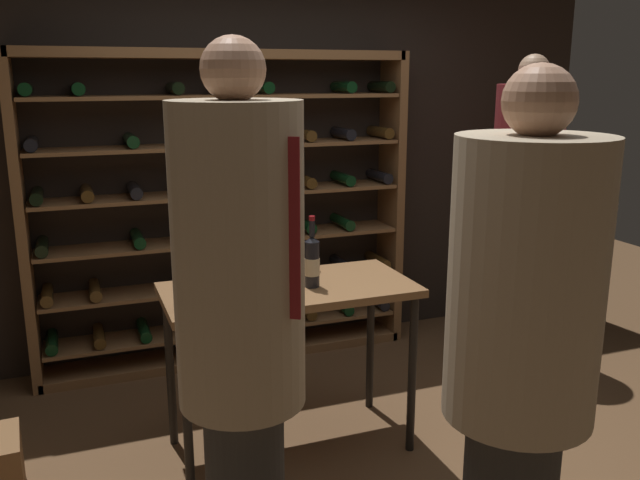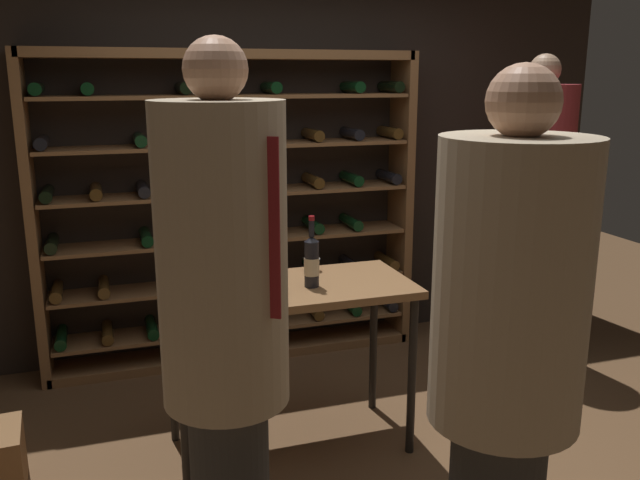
{
  "view_description": "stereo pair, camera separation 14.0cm",
  "coord_description": "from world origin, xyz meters",
  "px_view_note": "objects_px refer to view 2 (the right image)",
  "views": [
    {
      "loc": [
        -1.31,
        -2.75,
        1.93
      ],
      "look_at": [
        -0.16,
        0.29,
        1.12
      ],
      "focal_mm": 37.58,
      "sensor_mm": 36.0,
      "label": 1
    },
    {
      "loc": [
        -1.18,
        -2.79,
        1.93
      ],
      "look_at": [
        -0.16,
        0.29,
        1.12
      ],
      "focal_mm": 37.58,
      "sensor_mm": 36.0,
      "label": 2
    }
  ],
  "objects_px": {
    "person_host_in_suit": "(225,327)",
    "wine_glass_stemmed_left": "(312,254)",
    "wine_bottle_amber_reserve": "(312,261)",
    "wine_bottle_black_capsule": "(229,256)",
    "tasting_table": "(289,305)",
    "person_guest_plum_blouse": "(505,349)",
    "person_bystander_red_print": "(535,195)",
    "wine_rack": "(233,212)",
    "wine_bottle_gold_foil": "(180,281)"
  },
  "relations": [
    {
      "from": "tasting_table",
      "to": "wine_glass_stemmed_left",
      "type": "distance_m",
      "value": 0.35
    },
    {
      "from": "person_guest_plum_blouse",
      "to": "person_bystander_red_print",
      "type": "xyz_separation_m",
      "value": [
        1.58,
        2.06,
        0.06
      ]
    },
    {
      "from": "wine_bottle_amber_reserve",
      "to": "wine_bottle_gold_foil",
      "type": "bearing_deg",
      "value": -169.72
    },
    {
      "from": "wine_rack",
      "to": "tasting_table",
      "type": "bearing_deg",
      "value": -88.65
    },
    {
      "from": "wine_bottle_amber_reserve",
      "to": "wine_bottle_black_capsule",
      "type": "height_order",
      "value": "wine_bottle_amber_reserve"
    },
    {
      "from": "tasting_table",
      "to": "wine_bottle_amber_reserve",
      "type": "distance_m",
      "value": 0.26
    },
    {
      "from": "person_bystander_red_print",
      "to": "wine_glass_stemmed_left",
      "type": "xyz_separation_m",
      "value": [
        -1.71,
        -0.43,
        -0.15
      ]
    },
    {
      "from": "wine_rack",
      "to": "person_guest_plum_blouse",
      "type": "bearing_deg",
      "value": -82.51
    },
    {
      "from": "person_bystander_red_print",
      "to": "wine_glass_stemmed_left",
      "type": "distance_m",
      "value": 1.77
    },
    {
      "from": "person_bystander_red_print",
      "to": "tasting_table",
      "type": "bearing_deg",
      "value": -43.05
    },
    {
      "from": "wine_bottle_gold_foil",
      "to": "tasting_table",
      "type": "bearing_deg",
      "value": 16.68
    },
    {
      "from": "wine_rack",
      "to": "person_bystander_red_print",
      "type": "bearing_deg",
      "value": -17.61
    },
    {
      "from": "person_guest_plum_blouse",
      "to": "wine_glass_stemmed_left",
      "type": "xyz_separation_m",
      "value": [
        -0.13,
        1.62,
        -0.09
      ]
    },
    {
      "from": "wine_bottle_gold_foil",
      "to": "wine_glass_stemmed_left",
      "type": "relative_size",
      "value": 2.63
    },
    {
      "from": "person_host_in_suit",
      "to": "wine_glass_stemmed_left",
      "type": "relative_size",
      "value": 15.2
    },
    {
      "from": "person_bystander_red_print",
      "to": "wine_bottle_amber_reserve",
      "type": "relative_size",
      "value": 5.7
    },
    {
      "from": "tasting_table",
      "to": "person_host_in_suit",
      "type": "relative_size",
      "value": 0.62
    },
    {
      "from": "wine_bottle_amber_reserve",
      "to": "person_bystander_red_print",
      "type": "bearing_deg",
      "value": 21.19
    },
    {
      "from": "person_guest_plum_blouse",
      "to": "wine_bottle_black_capsule",
      "type": "xyz_separation_m",
      "value": [
        -0.58,
        1.62,
        -0.07
      ]
    },
    {
      "from": "wine_rack",
      "to": "wine_bottle_gold_foil",
      "type": "height_order",
      "value": "wine_rack"
    },
    {
      "from": "tasting_table",
      "to": "wine_rack",
      "type": "bearing_deg",
      "value": 91.35
    },
    {
      "from": "wine_bottle_amber_reserve",
      "to": "person_guest_plum_blouse",
      "type": "bearing_deg",
      "value": -81.04
    },
    {
      "from": "tasting_table",
      "to": "person_host_in_suit",
      "type": "distance_m",
      "value": 1.25
    },
    {
      "from": "tasting_table",
      "to": "wine_bottle_gold_foil",
      "type": "distance_m",
      "value": 0.62
    },
    {
      "from": "person_guest_plum_blouse",
      "to": "wine_glass_stemmed_left",
      "type": "height_order",
      "value": "person_guest_plum_blouse"
    },
    {
      "from": "tasting_table",
      "to": "wine_bottle_black_capsule",
      "type": "bearing_deg",
      "value": 139.48
    },
    {
      "from": "wine_bottle_black_capsule",
      "to": "wine_glass_stemmed_left",
      "type": "xyz_separation_m",
      "value": [
        0.45,
        -0.0,
        -0.02
      ]
    },
    {
      "from": "person_bystander_red_print",
      "to": "wine_bottle_gold_foil",
      "type": "xyz_separation_m",
      "value": [
        -2.45,
        -0.82,
        -0.12
      ]
    },
    {
      "from": "tasting_table",
      "to": "person_guest_plum_blouse",
      "type": "distance_m",
      "value": 1.47
    },
    {
      "from": "tasting_table",
      "to": "person_guest_plum_blouse",
      "type": "xyz_separation_m",
      "value": [
        0.32,
        -1.4,
        0.28
      ]
    },
    {
      "from": "wine_glass_stemmed_left",
      "to": "wine_rack",
      "type": "bearing_deg",
      "value": 102.01
    },
    {
      "from": "wine_rack",
      "to": "person_host_in_suit",
      "type": "bearing_deg",
      "value": -101.68
    },
    {
      "from": "wine_bottle_gold_foil",
      "to": "person_guest_plum_blouse",
      "type": "bearing_deg",
      "value": -54.85
    },
    {
      "from": "tasting_table",
      "to": "wine_bottle_black_capsule",
      "type": "xyz_separation_m",
      "value": [
        -0.26,
        0.22,
        0.22
      ]
    },
    {
      "from": "wine_bottle_gold_foil",
      "to": "wine_bottle_black_capsule",
      "type": "distance_m",
      "value": 0.48
    },
    {
      "from": "person_host_in_suit",
      "to": "person_guest_plum_blouse",
      "type": "relative_size",
      "value": 1.04
    },
    {
      "from": "wine_bottle_gold_foil",
      "to": "wine_glass_stemmed_left",
      "type": "distance_m",
      "value": 0.84
    },
    {
      "from": "wine_bottle_amber_reserve",
      "to": "wine_bottle_black_capsule",
      "type": "distance_m",
      "value": 0.45
    },
    {
      "from": "tasting_table",
      "to": "person_bystander_red_print",
      "type": "xyz_separation_m",
      "value": [
        1.9,
        0.65,
        0.35
      ]
    },
    {
      "from": "wine_rack",
      "to": "wine_bottle_black_capsule",
      "type": "xyz_separation_m",
      "value": [
        -0.23,
        -1.04,
        -0.02
      ]
    },
    {
      "from": "wine_glass_stemmed_left",
      "to": "person_bystander_red_print",
      "type": "bearing_deg",
      "value": 14.25
    },
    {
      "from": "person_host_in_suit",
      "to": "wine_rack",
      "type": "bearing_deg",
      "value": 111.94
    },
    {
      "from": "wine_bottle_black_capsule",
      "to": "wine_bottle_amber_reserve",
      "type": "bearing_deg",
      "value": -36.1
    },
    {
      "from": "person_guest_plum_blouse",
      "to": "wine_bottle_gold_foil",
      "type": "bearing_deg",
      "value": -158.04
    },
    {
      "from": "person_guest_plum_blouse",
      "to": "person_bystander_red_print",
      "type": "distance_m",
      "value": 2.59
    },
    {
      "from": "person_bystander_red_print",
      "to": "wine_glass_stemmed_left",
      "type": "relative_size",
      "value": 15.35
    },
    {
      "from": "wine_rack",
      "to": "tasting_table",
      "type": "height_order",
      "value": "wine_rack"
    },
    {
      "from": "person_host_in_suit",
      "to": "wine_bottle_black_capsule",
      "type": "bearing_deg",
      "value": 112.38
    },
    {
      "from": "person_bystander_red_print",
      "to": "wine_bottle_amber_reserve",
      "type": "distance_m",
      "value": 1.93
    },
    {
      "from": "person_guest_plum_blouse",
      "to": "person_host_in_suit",
      "type": "bearing_deg",
      "value": -124.01
    }
  ]
}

